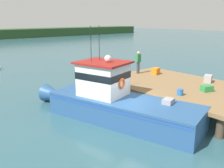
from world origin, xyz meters
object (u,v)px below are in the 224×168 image
object	(u,v)px
crate_stack_mid_dock	(208,79)
crate_single_by_cleat	(207,89)
mooring_buoy_outer	(89,64)
crate_stack_near_edge	(156,71)
deckhand_by_the_boat	(138,62)
main_fishing_boat	(113,100)
bait_bucket	(180,92)

from	to	relation	value
crate_stack_mid_dock	crate_single_by_cleat	bearing A→B (deg)	-153.20
crate_stack_mid_dock	mooring_buoy_outer	bearing A→B (deg)	86.67
crate_stack_near_edge	deckhand_by_the_boat	xyz separation A→B (m)	(-0.77, 1.04, 0.63)
main_fishing_boat	crate_stack_mid_dock	world-z (taller)	main_fishing_boat
crate_stack_near_edge	crate_stack_mid_dock	xyz separation A→B (m)	(0.70, -3.70, 0.01)
crate_stack_near_edge	crate_single_by_cleat	bearing A→B (deg)	-105.22
crate_single_by_cleat	crate_stack_mid_dock	xyz separation A→B (m)	(1.98, 1.00, 0.07)
main_fishing_boat	crate_single_by_cleat	distance (m)	5.32
crate_stack_mid_dock	mooring_buoy_outer	xyz separation A→B (m)	(0.83, 14.28, -1.18)
mooring_buoy_outer	crate_single_by_cleat	bearing A→B (deg)	-100.42
main_fishing_boat	bait_bucket	bearing A→B (deg)	-35.79
main_fishing_boat	crate_stack_mid_dock	distance (m)	6.80
main_fishing_boat	deckhand_by_the_boat	bearing A→B (deg)	31.32
crate_stack_near_edge	deckhand_by_the_boat	bearing A→B (deg)	126.55
crate_stack_near_edge	crate_stack_mid_dock	bearing A→B (deg)	-79.30
bait_bucket	mooring_buoy_outer	bearing A→B (deg)	72.85
crate_single_by_cleat	bait_bucket	size ratio (longest dim) A/B	1.76
crate_single_by_cleat	deckhand_by_the_boat	world-z (taller)	deckhand_by_the_boat
crate_stack_near_edge	bait_bucket	bearing A→B (deg)	-125.98
crate_stack_near_edge	mooring_buoy_outer	world-z (taller)	crate_stack_near_edge
crate_single_by_cleat	mooring_buoy_outer	xyz separation A→B (m)	(2.81, 15.28, -1.11)
crate_stack_mid_dock	bait_bucket	distance (m)	3.74
main_fishing_boat	crate_stack_near_edge	bearing A→B (deg)	19.41
main_fishing_boat	crate_stack_near_edge	size ratio (longest dim) A/B	16.55
crate_stack_near_edge	deckhand_by_the_boat	world-z (taller)	deckhand_by_the_boat
bait_bucket	crate_stack_mid_dock	bearing A→B (deg)	6.88
crate_single_by_cleat	deckhand_by_the_boat	size ratio (longest dim) A/B	0.37
bait_bucket	mooring_buoy_outer	size ratio (longest dim) A/B	0.66
crate_stack_mid_dock	mooring_buoy_outer	size ratio (longest dim) A/B	1.16
crate_stack_mid_dock	deckhand_by_the_boat	size ratio (longest dim) A/B	0.37
crate_stack_mid_dock	mooring_buoy_outer	world-z (taller)	crate_stack_mid_dock
crate_stack_mid_dock	deckhand_by_the_boat	world-z (taller)	deckhand_by_the_boat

